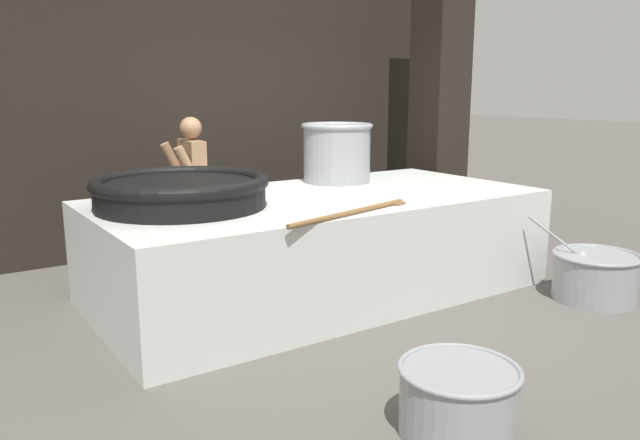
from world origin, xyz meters
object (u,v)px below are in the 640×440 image
Objects in this scene: giant_wok_near at (181,190)px; cook at (193,189)px; stock_pot at (337,152)px; prep_bowl_meat at (458,397)px; prep_bowl_vegetables at (595,274)px.

giant_wok_near is 1.25m from cook.
cook is (-1.23, 0.68, -0.35)m from stock_pot.
giant_wok_near is at bearing 101.25° from prep_bowl_meat.
cook is 2.36× the size of prep_bowl_meat.
stock_pot is at bearing 66.03° from prep_bowl_meat.
giant_wok_near reaches higher than prep_bowl_vegetables.
giant_wok_near reaches higher than prep_bowl_meat.
prep_bowl_meat is at bearing -161.46° from prep_bowl_vegetables.
giant_wok_near is at bearing -166.57° from stock_pot.
cook reaches higher than prep_bowl_vegetables.
cook is at bearing 132.14° from prep_bowl_vegetables.
cook is 1.79× the size of prep_bowl_vegetables.
giant_wok_near is 1.61× the size of prep_bowl_vegetables.
giant_wok_near is 1.94× the size of stock_pot.
prep_bowl_vegetables is 2.67m from prep_bowl_meat.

